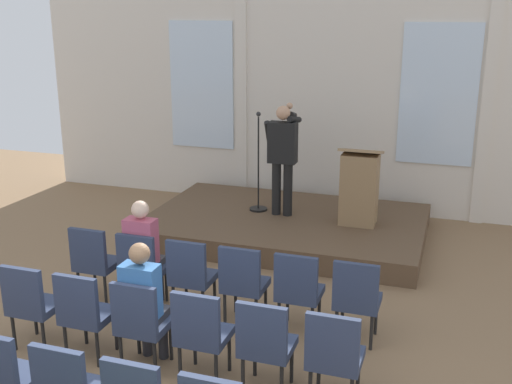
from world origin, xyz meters
The scene contains 20 objects.
rear_partition centered at (0.02, 6.61, 2.17)m, with size 10.13×0.14×4.36m.
stage_platform centered at (0.00, 4.98, 0.16)m, with size 4.12×2.67×0.31m, color brown.
speaker centered at (-0.09, 5.06, 1.29)m, with size 0.50×0.69×1.68m.
mic_stand centered at (-0.50, 5.15, 0.65)m, with size 0.28×0.28×1.55m.
lectern centered at (1.09, 5.01, 0.86)m, with size 0.60×0.48×1.16m.
chair_r0_c0 centered at (-1.55, 2.14, 0.53)m, with size 0.46×0.44×0.94m.
chair_r0_c1 centered at (-0.93, 2.14, 0.53)m, with size 0.46×0.44×0.94m.
audience_r0_c1 centered at (-0.93, 2.22, 0.72)m, with size 0.36×0.39×1.30m.
chair_r0_c2 centered at (-0.31, 2.14, 0.53)m, with size 0.46×0.44×0.94m.
chair_r0_c3 centered at (0.31, 2.14, 0.53)m, with size 0.46×0.44×0.94m.
chair_r0_c4 centered at (0.93, 2.14, 0.53)m, with size 0.46×0.44×0.94m.
chair_r0_c5 centered at (1.55, 2.14, 0.53)m, with size 0.46×0.44×0.94m.
chair_r1_c0 centered at (-1.55, 0.99, 0.53)m, with size 0.46×0.44×0.94m.
chair_r1_c1 centered at (-0.93, 0.99, 0.53)m, with size 0.46×0.44×0.94m.
chair_r1_c2 centered at (-0.31, 0.99, 0.53)m, with size 0.46×0.44×0.94m.
audience_r1_c2 centered at (-0.31, 1.07, 0.72)m, with size 0.36×0.39×1.29m.
chair_r1_c3 centered at (0.31, 0.99, 0.53)m, with size 0.46×0.44×0.94m.
chair_r1_c4 centered at (0.93, 0.99, 0.53)m, with size 0.46×0.44×0.94m.
chair_r1_c5 centered at (1.55, 0.99, 0.53)m, with size 0.46×0.44×0.94m.
chair_r2_c1 centered at (-0.93, -0.16, 0.53)m, with size 0.46×0.44×0.94m.
Camera 1 is at (2.39, -3.67, 3.36)m, focal length 43.52 mm.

